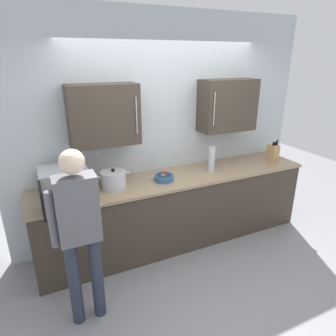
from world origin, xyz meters
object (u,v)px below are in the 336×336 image
(fruit_bowl, at_px, (164,177))
(person_figure, at_px, (79,225))
(thermos_flask, at_px, (212,159))
(knife_block, at_px, (273,152))
(stock_pot, at_px, (114,180))
(microwave_oven, at_px, (62,182))

(fruit_bowl, bearing_deg, person_figure, -146.72)
(fruit_bowl, relative_size, person_figure, 0.14)
(thermos_flask, relative_size, knife_block, 1.08)
(thermos_flask, height_order, stock_pot, thermos_flask)
(knife_block, xyz_separation_m, person_figure, (-2.84, -0.77, -0.04))
(fruit_bowl, bearing_deg, knife_block, 1.11)
(microwave_oven, bearing_deg, thermos_flask, -2.22)
(microwave_oven, distance_m, fruit_bowl, 1.16)
(thermos_flask, bearing_deg, microwave_oven, 177.78)
(thermos_flask, relative_size, person_figure, 0.20)
(knife_block, bearing_deg, person_figure, -164.93)
(knife_block, relative_size, person_figure, 0.18)
(knife_block, bearing_deg, microwave_oven, 178.91)
(knife_block, xyz_separation_m, stock_pot, (-2.33, 0.01, -0.01))
(thermos_flask, height_order, fruit_bowl, thermos_flask)
(microwave_oven, relative_size, thermos_flask, 2.34)
(thermos_flask, relative_size, fruit_bowl, 1.42)
(thermos_flask, bearing_deg, stock_pot, 178.80)
(microwave_oven, xyz_separation_m, knife_block, (2.88, -0.05, -0.04))
(knife_block, height_order, person_figure, person_figure)
(thermos_flask, bearing_deg, fruit_bowl, -178.54)
(stock_pot, relative_size, person_figure, 0.23)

